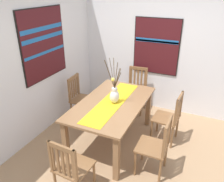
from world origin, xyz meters
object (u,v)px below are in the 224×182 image
chair_0 (169,117)px  chair_1 (157,145)px  dining_table (112,108)px  painting_on_side_wall (156,46)px  chair_4 (80,97)px  chair_3 (71,167)px  painting_on_back_wall (44,44)px  centerpiece_vase (114,95)px  chair_2 (136,89)px

chair_0 → chair_1: (-0.84, 0.01, 0.01)m
dining_table → chair_0: chair_0 is taller
dining_table → painting_on_side_wall: painting_on_side_wall is taller
dining_table → chair_1: (-0.41, -0.87, -0.18)m
dining_table → chair_4: size_ratio=1.86×
chair_3 → painting_on_side_wall: size_ratio=0.79×
dining_table → painting_on_back_wall: 1.60m
centerpiece_vase → dining_table: bearing=89.9°
chair_2 → centerpiece_vase: bearing=-178.0°
centerpiece_vase → painting_on_side_wall: bearing=-9.1°
chair_3 → painting_on_side_wall: bearing=-5.7°
chair_1 → centerpiece_vase: bearing=63.8°
chair_1 → chair_3: bearing=134.2°
dining_table → chair_1: bearing=-115.1°
chair_3 → painting_on_back_wall: bearing=45.5°
chair_3 → dining_table: bearing=0.3°
centerpiece_vase → chair_0: centerpiece_vase is taller
chair_0 → chair_3: (-1.68, 0.87, -0.00)m
dining_table → chair_4: bearing=64.3°
chair_0 → chair_2: 1.20m
centerpiece_vase → painting_on_back_wall: size_ratio=0.63×
chair_1 → painting_on_side_wall: painting_on_side_wall is taller
chair_1 → chair_4: 1.96m
chair_2 → chair_4: chair_2 is taller
painting_on_back_wall → painting_on_side_wall: 2.20m
chair_3 → painting_on_side_wall: painting_on_side_wall is taller
painting_on_back_wall → painting_on_side_wall: bearing=-46.6°
dining_table → centerpiece_vase: 0.26m
chair_0 → painting_on_back_wall: 2.49m
painting_on_back_wall → chair_4: bearing=-45.2°
chair_4 → painting_on_back_wall: painting_on_back_wall is taller
dining_table → chair_1: size_ratio=1.83×
centerpiece_vase → painting_on_back_wall: (0.03, 1.35, 0.67)m
dining_table → chair_0: 1.00m
chair_0 → chair_4: chair_0 is taller
painting_on_side_wall → chair_3: bearing=174.3°
chair_3 → chair_4: chair_4 is taller
chair_2 → chair_0: bearing=-132.7°
chair_1 → chair_3: chair_1 is taller
chair_1 → chair_4: size_ratio=1.02×
centerpiece_vase → painting_on_back_wall: painting_on_back_wall is taller
dining_table → painting_on_side_wall: bearing=-10.6°
chair_3 → painting_on_back_wall: (1.29, 1.31, 1.12)m
centerpiece_vase → chair_0: bearing=-63.0°
chair_2 → dining_table: bearing=-179.9°
painting_on_back_wall → chair_2: bearing=-47.1°
painting_on_back_wall → chair_3: bearing=-134.5°
chair_1 → painting_on_side_wall: (1.95, 0.59, 0.89)m
chair_0 → painting_on_back_wall: painting_on_back_wall is taller
centerpiece_vase → chair_4: bearing=65.3°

